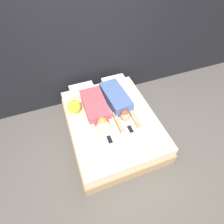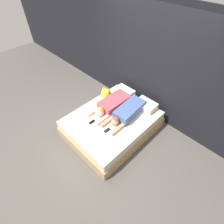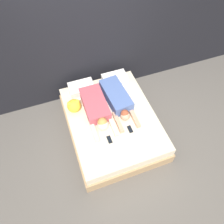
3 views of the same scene
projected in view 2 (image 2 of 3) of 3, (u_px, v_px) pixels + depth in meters
The scene contains 10 objects.
ground_plane at pixel (112, 130), 4.17m from camera, with size 12.00×12.00×0.00m, color #5B5651.
wall_back at pixel (148, 64), 3.82m from camera, with size 12.00×0.06×2.60m.
bed at pixel (112, 124), 4.01m from camera, with size 1.56×1.96×0.45m.
pillow_head_left at pixel (124, 92), 4.35m from camera, with size 0.47×0.32×0.16m.
pillow_head_right at pixel (146, 105), 4.01m from camera, with size 0.47×0.32×0.16m.
person_left at pixel (111, 105), 3.99m from camera, with size 0.40×1.08×0.23m.
person_right at pixel (127, 112), 3.81m from camera, with size 0.41×1.12×0.22m.
cell_phone_left at pixel (92, 122), 3.74m from camera, with size 0.07×0.14×0.01m.
cell_phone_right at pixel (107, 130), 3.57m from camera, with size 0.07×0.14×0.01m.
plush_toy at pixel (106, 93), 4.23m from camera, with size 0.24×0.24×0.26m.
Camera 2 is at (1.87, -1.88, 3.25)m, focal length 28.00 mm.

